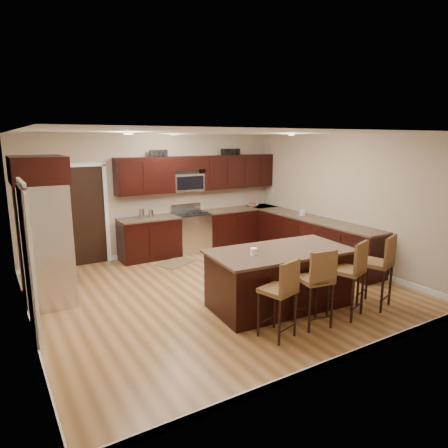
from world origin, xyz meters
TOP-DOWN VIEW (x-y plane):
  - floor at (0.00, 0.00)m, footprint 6.00×6.00m
  - ceiling at (0.00, 0.00)m, footprint 6.00×6.00m
  - wall_back at (0.00, 2.75)m, footprint 6.00×0.00m
  - wall_left at (-3.00, 0.00)m, footprint 0.00×5.50m
  - wall_right at (3.00, 0.00)m, footprint 0.00×5.50m
  - base_cabinets at (1.90, 1.45)m, footprint 4.02×3.96m
  - upper_cabinets at (1.04, 2.58)m, footprint 4.00×0.33m
  - range at (0.68, 2.45)m, footprint 0.76×0.64m
  - microwave at (0.68, 2.60)m, footprint 0.76×0.31m
  - doorway at (-1.65, 2.73)m, footprint 0.85×0.03m
  - pantry_door at (-2.98, -0.30)m, footprint 0.03×0.80m
  - letter_decor at (0.90, 2.58)m, footprint 2.20×0.03m
  - island at (0.48, -1.05)m, footprint 2.29×1.32m
  - stool_left at (-0.16, -1.89)m, footprint 0.49×0.49m
  - stool_mid at (0.46, -1.90)m, footprint 0.48×0.48m
  - stool_right at (1.14, -1.90)m, footprint 0.55×0.55m
  - refrigerator at (-2.62, 1.00)m, footprint 0.79×1.03m
  - floor_mat at (0.00, 1.84)m, footprint 0.95×0.82m
  - fruit_bowl at (2.42, 2.45)m, footprint 0.27×0.27m
  - soap_bottle at (2.70, 0.92)m, footprint 0.10×0.11m
  - canister_tall at (-0.50, 2.45)m, footprint 0.12×0.12m
  - canister_short at (-0.29, 2.45)m, footprint 0.11×0.11m
  - island_jar at (-0.02, -1.05)m, footprint 0.10×0.10m
  - stool_extra at (1.79, -1.90)m, footprint 0.55×0.55m

SIDE VIEW (x-z plane):
  - floor at x=0.00m, z-range 0.00..0.00m
  - floor_mat at x=0.00m, z-range 0.00..0.01m
  - island at x=0.48m, z-range -0.03..0.89m
  - base_cabinets at x=1.90m, z-range 0.00..0.92m
  - range at x=0.68m, z-range -0.08..1.03m
  - stool_left at x=-0.16m, z-range 0.13..1.22m
  - stool_mid at x=0.46m, z-range 0.14..1.28m
  - stool_right at x=1.14m, z-range 0.14..1.31m
  - stool_extra at x=1.79m, z-range 0.14..1.31m
  - fruit_bowl at x=2.42m, z-range 0.92..0.98m
  - island_jar at x=-0.02m, z-range 0.92..1.02m
  - canister_short at x=-0.29m, z-range 0.92..1.09m
  - soap_bottle at x=2.70m, z-range 0.92..1.11m
  - pantry_door at x=-2.98m, z-range 0.00..2.04m
  - canister_tall at x=-0.50m, z-range 0.92..1.13m
  - doorway at x=-1.65m, z-range 0.00..2.06m
  - refrigerator at x=-2.62m, z-range 0.02..2.37m
  - wall_back at x=0.00m, z-range -1.65..4.35m
  - wall_left at x=-3.00m, z-range -1.40..4.10m
  - wall_right at x=3.00m, z-range -1.40..4.10m
  - microwave at x=0.68m, z-range 1.42..1.82m
  - upper_cabinets at x=1.04m, z-range 1.44..2.24m
  - letter_decor at x=0.90m, z-range 2.22..2.37m
  - ceiling at x=0.00m, z-range 2.70..2.70m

